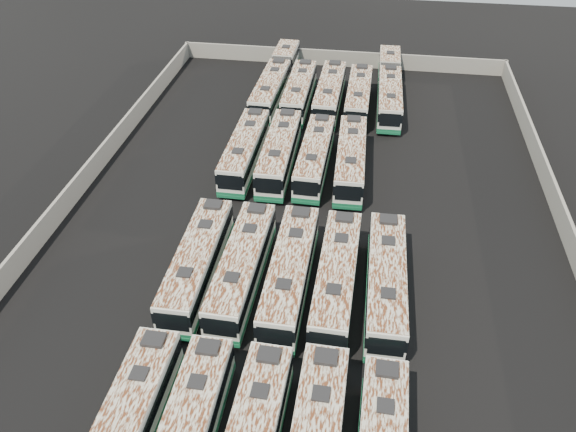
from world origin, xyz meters
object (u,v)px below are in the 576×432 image
at_px(bus_midfront_right, 337,278).
at_px(bus_midback_far_left, 245,150).
at_px(bus_back_left, 299,92).
at_px(bus_back_right, 358,96).
at_px(bus_back_center, 330,94).
at_px(bus_front_far_left, 126,431).
at_px(bus_midfront_left, 242,267).
at_px(bus_back_far_left, 276,79).
at_px(bus_midback_left, 279,152).
at_px(bus_midfront_far_left, 197,263).
at_px(bus_midfront_center, 290,273).
at_px(bus_midback_right, 351,159).
at_px(bus_back_far_right, 389,86).
at_px(bus_midback_center, 315,156).
at_px(bus_midfront_far_right, 386,281).

bearing_deg(bus_midfront_right, bus_midback_far_left, 123.02).
distance_m(bus_back_left, bus_back_right, 7.24).
height_order(bus_midback_far_left, bus_back_center, bus_back_center).
height_order(bus_front_far_left, bus_midfront_left, bus_midfront_left).
relative_size(bus_back_far_left, bus_back_right, 1.60).
height_order(bus_midback_far_left, bus_midback_left, bus_midback_left).
xyz_separation_m(bus_midfront_far_left, bus_midfront_center, (7.33, -0.11, 0.03)).
relative_size(bus_midfront_far_left, bus_back_left, 1.00).
xyz_separation_m(bus_midfront_left, bus_midback_left, (0.01, 17.38, 0.03)).
distance_m(bus_midfront_far_left, bus_midback_right, 20.40).
bearing_deg(bus_midfront_center, bus_midback_far_left, 113.24).
height_order(bus_midback_right, bus_back_far_left, bus_back_far_left).
distance_m(bus_midfront_right, bus_midback_right, 17.36).
distance_m(bus_back_right, bus_back_far_right, 5.11).
distance_m(bus_midfront_left, bus_back_left, 31.95).
bearing_deg(bus_midfront_left, bus_midfront_center, -0.95).
bearing_deg(bus_midback_far_left, bus_back_far_right, 51.72).
height_order(bus_midback_left, bus_back_far_right, bus_midback_left).
relative_size(bus_midback_right, bus_back_center, 0.99).
xyz_separation_m(bus_midback_left, bus_midback_right, (7.26, -0.11, -0.04)).
relative_size(bus_midback_right, bus_back_right, 1.03).
xyz_separation_m(bus_front_far_left, bus_midback_left, (3.62, 32.01, 0.05)).
bearing_deg(bus_midback_center, bus_midback_right, 0.20).
relative_size(bus_midfront_right, bus_midback_far_left, 1.01).
xyz_separation_m(bus_midback_right, bus_back_right, (-0.01, 14.70, -0.05)).
xyz_separation_m(bus_midfront_far_right, bus_back_right, (-3.76, 31.88, -0.07)).
xyz_separation_m(bus_front_far_left, bus_midfront_center, (7.38, 14.49, 0.05)).
distance_m(bus_front_far_left, bus_midfront_left, 15.07).
xyz_separation_m(bus_midfront_far_left, bus_back_right, (10.81, 31.99, -0.06)).
distance_m(bus_back_far_left, bus_back_far_right, 14.35).
height_order(bus_midback_far_left, bus_midback_right, bus_midback_right).
relative_size(bus_midback_far_left, bus_back_center, 0.98).
bearing_deg(bus_midback_far_left, bus_back_far_left, 89.79).
distance_m(bus_midfront_far_right, bus_back_far_left, 38.05).
height_order(bus_midfront_far_right, bus_back_left, bus_midfront_far_right).
distance_m(bus_midfront_far_right, bus_back_left, 33.71).
xyz_separation_m(bus_midfront_far_right, bus_back_center, (-7.28, 31.94, 0.01)).
bearing_deg(bus_midfront_center, bus_midfront_right, 1.25).
xyz_separation_m(bus_midfront_right, bus_midback_left, (-7.31, 17.47, 0.04)).
distance_m(bus_midfront_right, bus_back_center, 32.31).
xyz_separation_m(bus_front_far_left, bus_back_far_right, (14.52, 50.16, -0.03)).
bearing_deg(bus_back_left, bus_back_right, 0.37).
bearing_deg(bus_front_far_left, bus_back_far_right, 73.93).
bearing_deg(bus_midback_left, bus_midfront_far_left, -102.10).
bearing_deg(bus_midfront_left, bus_midfront_far_left, -178.51).
height_order(bus_midfront_right, bus_midback_far_left, bus_midfront_right).
distance_m(bus_midback_left, bus_back_far_right, 21.17).
bearing_deg(bus_back_center, bus_midback_far_left, -115.63).
relative_size(bus_midfront_left, bus_back_right, 1.03).
relative_size(bus_midfront_left, bus_midfront_right, 1.00).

